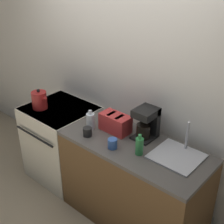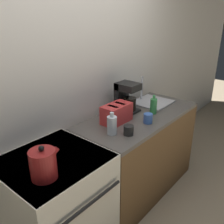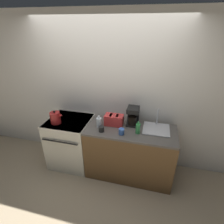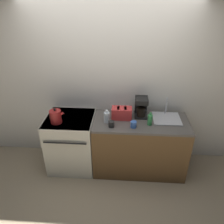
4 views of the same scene
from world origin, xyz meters
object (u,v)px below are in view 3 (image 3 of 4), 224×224
object	(u,v)px
kettle	(55,118)
toaster	(114,120)
coffee_maker	(133,115)
bottle_green	(138,129)
stove	(71,141)
cup_black	(101,129)
cup_blue	(121,131)
bottle_clear	(99,122)

from	to	relation	value
kettle	toaster	xyz separation A→B (m)	(0.94, 0.18, -0.01)
coffee_maker	toaster	bearing A→B (deg)	-159.32
coffee_maker	bottle_green	world-z (taller)	coffee_maker
coffee_maker	stove	bearing A→B (deg)	-171.74
cup_black	coffee_maker	bearing A→B (deg)	39.36
cup_black	toaster	bearing A→B (deg)	60.19
bottle_green	cup_blue	xyz separation A→B (m)	(-0.23, -0.08, -0.04)
stove	coffee_maker	xyz separation A→B (m)	(1.08, 0.16, 0.60)
kettle	cup_blue	bearing A→B (deg)	-2.86
toaster	bottle_clear	world-z (taller)	bottle_clear
toaster	bottle_green	bearing A→B (deg)	-20.79
kettle	bottle_clear	size ratio (longest dim) A/B	1.16
kettle	cup_blue	distance (m)	1.12
toaster	kettle	bearing A→B (deg)	-169.15
toaster	coffee_maker	distance (m)	0.32
toaster	coffee_maker	bearing A→B (deg)	20.68
coffee_maker	cup_blue	bearing A→B (deg)	-108.56
stove	toaster	distance (m)	0.95
bottle_clear	kettle	bearing A→B (deg)	-175.40
bottle_clear	cup_black	distance (m)	0.14
stove	cup_black	distance (m)	0.83
coffee_maker	cup_black	bearing A→B (deg)	-140.64
bottle_green	cup_blue	size ratio (longest dim) A/B	2.13
stove	bottle_green	xyz separation A→B (m)	(1.19, -0.11, 0.52)
kettle	bottle_green	xyz separation A→B (m)	(1.35, 0.03, -0.02)
kettle	coffee_maker	bearing A→B (deg)	13.23
stove	cup_blue	size ratio (longest dim) A/B	9.91
bottle_clear	cup_blue	distance (m)	0.40
bottle_clear	cup_blue	size ratio (longest dim) A/B	2.16
cup_blue	bottle_clear	bearing A→B (deg)	163.27
kettle	cup_black	distance (m)	0.81
bottle_green	cup_black	size ratio (longest dim) A/B	2.28
kettle	bottle_clear	distance (m)	0.74
stove	coffee_maker	bearing A→B (deg)	8.26
cup_blue	coffee_maker	bearing A→B (deg)	71.44
bottle_clear	cup_blue	bearing A→B (deg)	-16.73
stove	cup_black	xyz separation A→B (m)	(0.65, -0.19, 0.48)
stove	cup_blue	world-z (taller)	cup_blue
stove	toaster	xyz separation A→B (m)	(0.79, 0.05, 0.53)
coffee_maker	cup_black	size ratio (longest dim) A/B	3.53
coffee_maker	cup_blue	world-z (taller)	coffee_maker
coffee_maker	cup_black	xyz separation A→B (m)	(-0.43, -0.35, -0.12)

